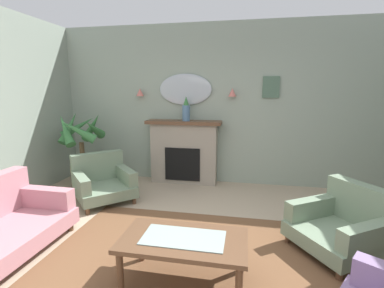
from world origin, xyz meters
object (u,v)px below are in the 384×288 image
(mantel_vase_left, at_px, (186,110))
(potted_plant_corner_palm, at_px, (82,149))
(wall_sconce_right, at_px, (232,92))
(armchair_by_coffee_table, at_px, (344,224))
(coffee_table, at_px, (184,244))
(wall_mirror, at_px, (185,89))
(fireplace, at_px, (184,152))
(framed_picture, at_px, (271,87))
(wall_sconce_left, at_px, (140,92))
(armchair_beside_couch, at_px, (103,181))

(mantel_vase_left, height_order, potted_plant_corner_palm, mantel_vase_left)
(wall_sconce_right, relative_size, armchair_by_coffee_table, 0.12)
(mantel_vase_left, height_order, coffee_table, mantel_vase_left)
(armchair_by_coffee_table, bearing_deg, wall_mirror, 136.98)
(fireplace, height_order, armchair_by_coffee_table, fireplace)
(wall_sconce_right, bearing_deg, fireplace, -173.84)
(fireplace, height_order, framed_picture, framed_picture)
(mantel_vase_left, height_order, armchair_by_coffee_table, mantel_vase_left)
(mantel_vase_left, distance_m, wall_mirror, 0.40)
(fireplace, distance_m, wall_sconce_left, 1.38)
(wall_mirror, relative_size, armchair_by_coffee_table, 0.85)
(armchair_beside_couch, bearing_deg, fireplace, 44.32)
(armchair_beside_couch, bearing_deg, mantel_vase_left, 42.24)
(armchair_beside_couch, bearing_deg, framed_picture, 25.01)
(fireplace, distance_m, mantel_vase_left, 0.78)
(framed_picture, distance_m, armchair_by_coffee_table, 2.58)
(framed_picture, relative_size, potted_plant_corner_palm, 0.27)
(wall_mirror, xyz_separation_m, wall_sconce_right, (0.85, -0.05, -0.05))
(wall_mirror, bearing_deg, armchair_beside_couch, -132.06)
(wall_mirror, bearing_deg, mantel_vase_left, -73.61)
(armchair_by_coffee_table, distance_m, potted_plant_corner_palm, 4.15)
(wall_sconce_left, distance_m, potted_plant_corner_palm, 1.46)
(mantel_vase_left, height_order, wall_sconce_left, wall_sconce_left)
(wall_sconce_right, xyz_separation_m, framed_picture, (0.65, 0.06, 0.09))
(wall_mirror, bearing_deg, wall_sconce_left, -176.63)
(armchair_by_coffee_table, height_order, armchair_beside_couch, same)
(mantel_vase_left, bearing_deg, fireplace, 150.47)
(coffee_table, xyz_separation_m, armchair_beside_couch, (-1.68, 1.66, -0.08))
(wall_mirror, relative_size, armchair_beside_couch, 0.84)
(wall_sconce_right, relative_size, coffee_table, 0.13)
(wall_mirror, height_order, wall_sconce_right, wall_mirror)
(coffee_table, bearing_deg, wall_sconce_left, 117.43)
(wall_sconce_left, bearing_deg, armchair_by_coffee_table, -33.16)
(coffee_table, bearing_deg, fireplace, 102.55)
(wall_sconce_right, relative_size, armchair_beside_couch, 0.12)
(fireplace, bearing_deg, wall_sconce_left, 173.84)
(framed_picture, relative_size, armchair_by_coffee_table, 0.32)
(mantel_vase_left, distance_m, framed_picture, 1.52)
(wall_mirror, distance_m, armchair_beside_couch, 2.13)
(wall_sconce_left, xyz_separation_m, armchair_by_coffee_table, (3.01, -1.97, -1.35))
(armchair_by_coffee_table, relative_size, potted_plant_corner_palm, 0.84)
(coffee_table, bearing_deg, armchair_beside_couch, 135.34)
(potted_plant_corner_palm, bearing_deg, coffee_table, -42.98)
(wall_sconce_left, bearing_deg, framed_picture, 1.46)
(coffee_table, relative_size, armchair_beside_couch, 0.96)
(armchair_beside_couch, bearing_deg, coffee_table, -44.66)
(wall_sconce_left, distance_m, framed_picture, 2.35)
(wall_mirror, xyz_separation_m, armchair_by_coffee_table, (2.16, -2.02, -1.40))
(wall_mirror, distance_m, wall_sconce_left, 0.85)
(coffee_table, bearing_deg, armchair_by_coffee_table, 27.99)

